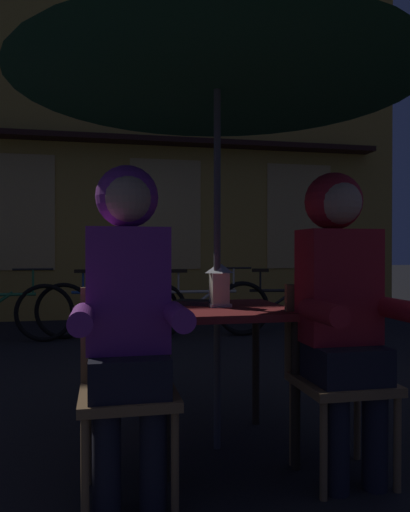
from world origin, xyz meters
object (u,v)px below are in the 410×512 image
(lantern, at_px, (219,283))
(chair_left, at_px, (128,377))
(patio_umbrella, at_px, (217,53))
(book, at_px, (194,302))
(cafe_table, at_px, (217,326))
(bicycle_fourth, at_px, (202,308))
(bicycle_fifth, at_px, (283,307))
(person_right_hooded, at_px, (341,292))
(bicycle_third, at_px, (108,309))
(chair_right, at_px, (335,367))
(person_left_hooded, at_px, (128,295))

(lantern, xyz_separation_m, chair_left, (-0.50, -0.39, -0.37))
(patio_umbrella, bearing_deg, chair_left, -142.45)
(lantern, distance_m, book, 0.19)
(cafe_table, height_order, bicycle_fourth, bicycle_fourth)
(bicycle_fourth, relative_size, bicycle_fifth, 1.02)
(patio_umbrella, bearing_deg, lantern, 49.49)
(chair_left, relative_size, person_right_hooded, 0.62)
(cafe_table, xyz_separation_m, lantern, (0.02, 0.02, 0.22))
(patio_umbrella, distance_m, bicycle_fifth, 3.98)
(person_right_hooded, bearing_deg, bicycle_third, 104.68)
(chair_right, bearing_deg, chair_left, 180.00)
(person_right_hooded, bearing_deg, book, 136.31)
(book, bearing_deg, person_left_hooded, -96.41)
(bicycle_third, relative_size, bicycle_fifth, 1.02)
(person_left_hooded, distance_m, bicycle_fifth, 4.23)
(patio_umbrella, bearing_deg, book, 127.83)
(cafe_table, relative_size, patio_umbrella, 0.32)
(person_right_hooded, distance_m, bicycle_third, 4.02)
(cafe_table, height_order, person_right_hooded, person_right_hooded)
(chair_left, distance_m, chair_right, 0.96)
(cafe_table, height_order, chair_right, chair_right)
(person_right_hooded, bearing_deg, chair_right, 90.00)
(patio_umbrella, bearing_deg, bicycle_third, 98.80)
(patio_umbrella, bearing_deg, cafe_table, 0.00)
(bicycle_third, relative_size, bicycle_fourth, 1.00)
(bicycle_third, bearing_deg, cafe_table, -81.20)
(lantern, bearing_deg, cafe_table, -130.51)
(bicycle_fourth, distance_m, book, 3.25)
(person_right_hooded, bearing_deg, bicycle_fifth, 73.10)
(person_right_hooded, relative_size, bicycle_third, 0.83)
(patio_umbrella, height_order, bicycle_third, patio_umbrella)
(bicycle_third, xyz_separation_m, bicycle_fourth, (1.11, -0.16, 0.00))
(patio_umbrella, xyz_separation_m, chair_left, (-0.48, -0.37, -1.57))
(bicycle_third, xyz_separation_m, book, (0.43, -3.31, 0.41))
(patio_umbrella, distance_m, book, 1.32)
(book, bearing_deg, person_right_hooded, -15.49)
(chair_left, height_order, person_left_hooded, person_left_hooded)
(bicycle_fourth, bearing_deg, patio_umbrella, -99.98)
(patio_umbrella, relative_size, bicycle_third, 1.37)
(lantern, relative_size, book, 1.16)
(person_right_hooded, height_order, bicycle_fifth, person_right_hooded)
(cafe_table, height_order, lantern, lantern)
(book, bearing_deg, cafe_table, -23.97)
(cafe_table, bearing_deg, bicycle_fifth, 63.77)
(chair_left, bearing_deg, bicycle_third, 90.78)
(lantern, bearing_deg, patio_umbrella, -130.51)
(cafe_table, distance_m, bicycle_fifth, 3.61)
(bicycle_third, distance_m, bicycle_fourth, 1.12)
(bicycle_fourth, bearing_deg, cafe_table, -99.98)
(cafe_table, bearing_deg, chair_right, -37.55)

